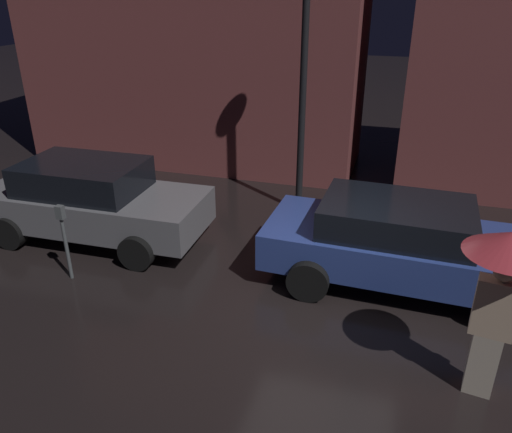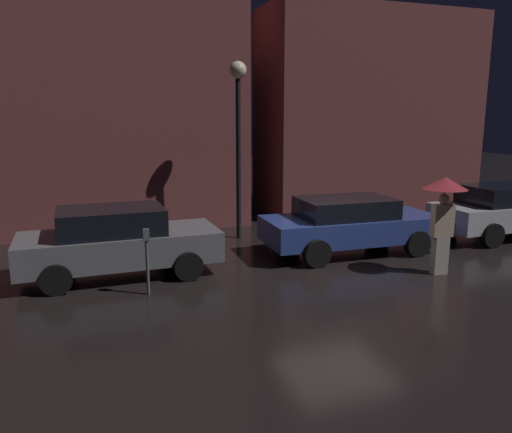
{
  "view_description": "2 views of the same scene",
  "coord_description": "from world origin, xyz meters",
  "px_view_note": "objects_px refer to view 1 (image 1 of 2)",
  "views": [
    {
      "loc": [
        0.77,
        -6.02,
        4.43
      ],
      "look_at": [
        -1.19,
        0.5,
        1.24
      ],
      "focal_mm": 35.0,
      "sensor_mm": 36.0,
      "label": 1
    },
    {
      "loc": [
        -5.25,
        -9.47,
        3.42
      ],
      "look_at": [
        -1.85,
        0.23,
        1.32
      ],
      "focal_mm": 35.0,
      "sensor_mm": 36.0,
      "label": 2
    }
  ],
  "objects_px": {
    "parked_car_blue": "(402,242)",
    "pedestrian_with_umbrella": "(503,277)",
    "parked_car_grey": "(92,200)",
    "street_lamp_near": "(305,41)",
    "parking_meter": "(64,234)"
  },
  "relations": [
    {
      "from": "parked_car_grey",
      "to": "parking_meter",
      "type": "xyz_separation_m",
      "value": [
        0.43,
        -1.42,
        0.04
      ]
    },
    {
      "from": "parked_car_blue",
      "to": "parked_car_grey",
      "type": "bearing_deg",
      "value": -178.34
    },
    {
      "from": "pedestrian_with_umbrella",
      "to": "street_lamp_near",
      "type": "xyz_separation_m",
      "value": [
        -3.17,
        4.55,
        1.87
      ]
    },
    {
      "from": "pedestrian_with_umbrella",
      "to": "street_lamp_near",
      "type": "height_order",
      "value": "street_lamp_near"
    },
    {
      "from": "parked_car_grey",
      "to": "street_lamp_near",
      "type": "bearing_deg",
      "value": 33.29
    },
    {
      "from": "parked_car_grey",
      "to": "street_lamp_near",
      "type": "height_order",
      "value": "street_lamp_near"
    },
    {
      "from": "street_lamp_near",
      "to": "parked_car_blue",
      "type": "bearing_deg",
      "value": -47.72
    },
    {
      "from": "parked_car_blue",
      "to": "pedestrian_with_umbrella",
      "type": "relative_size",
      "value": 2.08
    },
    {
      "from": "parked_car_blue",
      "to": "pedestrian_with_umbrella",
      "type": "bearing_deg",
      "value": -63.15
    },
    {
      "from": "pedestrian_with_umbrella",
      "to": "street_lamp_near",
      "type": "distance_m",
      "value": 5.85
    },
    {
      "from": "parking_meter",
      "to": "street_lamp_near",
      "type": "height_order",
      "value": "street_lamp_near"
    },
    {
      "from": "parked_car_grey",
      "to": "parked_car_blue",
      "type": "xyz_separation_m",
      "value": [
        5.6,
        -0.03,
        -0.02
      ]
    },
    {
      "from": "parked_car_blue",
      "to": "pedestrian_with_umbrella",
      "type": "height_order",
      "value": "pedestrian_with_umbrella"
    },
    {
      "from": "parked_car_grey",
      "to": "parking_meter",
      "type": "relative_size",
      "value": 3.22
    },
    {
      "from": "pedestrian_with_umbrella",
      "to": "street_lamp_near",
      "type": "bearing_deg",
      "value": -46.76
    }
  ]
}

